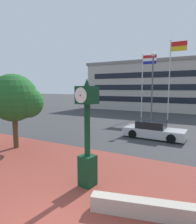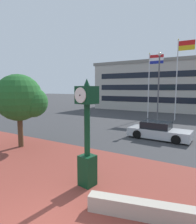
# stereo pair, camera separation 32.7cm
# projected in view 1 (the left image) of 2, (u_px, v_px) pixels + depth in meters

# --- Properties ---
(plaza_brick_paving) EXTENTS (44.00, 10.81, 0.01)m
(plaza_brick_paving) POSITION_uv_depth(u_px,v_px,m) (73.00, 207.00, 6.14)
(plaza_brick_paving) COLOR brown
(plaza_brick_paving) RESTS_ON ground
(planter_wall) EXTENTS (3.20, 1.19, 0.50)m
(planter_wall) POSITION_uv_depth(u_px,v_px,m) (144.00, 208.00, 5.69)
(planter_wall) COLOR #ADA393
(planter_wall) RESTS_ON ground
(street_clock) EXTENTS (0.75, 0.79, 4.11)m
(street_clock) POSITION_uv_depth(u_px,v_px,m) (87.00, 136.00, 7.33)
(street_clock) COLOR #0C381E
(street_clock) RESTS_ON ground
(plaza_tree) EXTENTS (3.16, 2.94, 4.64)m
(plaza_tree) POSITION_uv_depth(u_px,v_px,m) (17.00, 99.00, 12.02)
(plaza_tree) COLOR #4C3823
(plaza_tree) RESTS_ON ground
(car_street_mid) EXTENTS (4.54, 1.98, 1.28)m
(car_street_mid) POSITION_uv_depth(u_px,v_px,m) (153.00, 131.00, 14.69)
(car_street_mid) COLOR #B7BABF
(car_street_mid) RESTS_ON ground
(flagpole_primary) EXTENTS (1.76, 0.14, 8.07)m
(flagpole_primary) POSITION_uv_depth(u_px,v_px,m) (144.00, 79.00, 24.35)
(flagpole_primary) COLOR silver
(flagpole_primary) RESTS_ON ground
(flagpole_secondary) EXTENTS (1.81, 0.14, 9.34)m
(flagpole_secondary) POSITION_uv_depth(u_px,v_px,m) (172.00, 72.00, 22.73)
(flagpole_secondary) COLOR silver
(flagpole_secondary) RESTS_ON ground
(civic_building) EXTENTS (29.48, 10.67, 8.35)m
(civic_building) POSITION_uv_depth(u_px,v_px,m) (174.00, 86.00, 33.83)
(civic_building) COLOR #B2ADA3
(civic_building) RESTS_ON ground
(street_lamp_post) EXTENTS (0.36, 0.36, 7.33)m
(street_lamp_post) POSITION_uv_depth(u_px,v_px,m) (152.00, 82.00, 19.89)
(street_lamp_post) COLOR #4C4C51
(street_lamp_post) RESTS_ON ground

